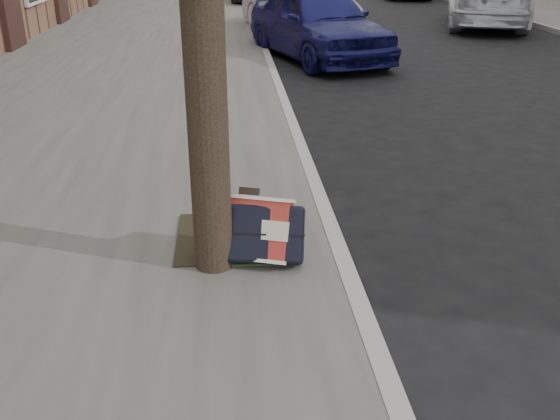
{
  "coord_description": "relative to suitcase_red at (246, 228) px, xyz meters",
  "views": [
    {
      "loc": [
        -2.01,
        -2.97,
        2.2
      ],
      "look_at": [
        -1.69,
        0.8,
        0.51
      ],
      "focal_mm": 40.0,
      "sensor_mm": 36.0,
      "label": 1
    }
  ],
  "objects": [
    {
      "name": "near_sidewalk",
      "position": [
        -1.78,
        14.13,
        -0.29
      ],
      "size": [
        5.0,
        70.0,
        0.12
      ],
      "primitive_type": "cube",
      "color": "#65625C",
      "rests_on": "ground"
    },
    {
      "name": "dirt_patch",
      "position": [
        -0.08,
        0.33,
        -0.23
      ],
      "size": [
        0.85,
        0.85,
        0.02
      ],
      "primitive_type": "cube",
      "color": "black",
      "rests_on": "near_sidewalk"
    },
    {
      "name": "suitcase_red",
      "position": [
        0.0,
        0.0,
        0.0
      ],
      "size": [
        0.68,
        0.5,
        0.47
      ],
      "primitive_type": "cube",
      "rotation": [
        -0.42,
        0.0,
        -0.31
      ],
      "color": "maroon",
      "rests_on": "near_sidewalk"
    },
    {
      "name": "suitcase_navy",
      "position": [
        0.11,
        -0.05,
        -0.02
      ],
      "size": [
        0.6,
        0.41,
        0.44
      ],
      "primitive_type": "cube",
      "rotation": [
        -0.42,
        0.0,
        -0.16
      ],
      "color": "black",
      "rests_on": "near_sidewalk"
    },
    {
      "name": "car_near_front",
      "position": [
        1.62,
        8.03,
        0.32
      ],
      "size": [
        2.65,
        4.23,
        1.34
      ],
      "primitive_type": "imported",
      "rotation": [
        0.0,
        0.0,
        0.29
      ],
      "color": "#131453",
      "rests_on": "ground"
    },
    {
      "name": "car_near_mid",
      "position": [
        1.55,
        10.96,
        0.34
      ],
      "size": [
        2.43,
        4.46,
        1.39
      ],
      "primitive_type": "imported",
      "rotation": [
        0.0,
        0.0,
        0.24
      ],
      "color": "#A1A4A8",
      "rests_on": "ground"
    }
  ]
}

